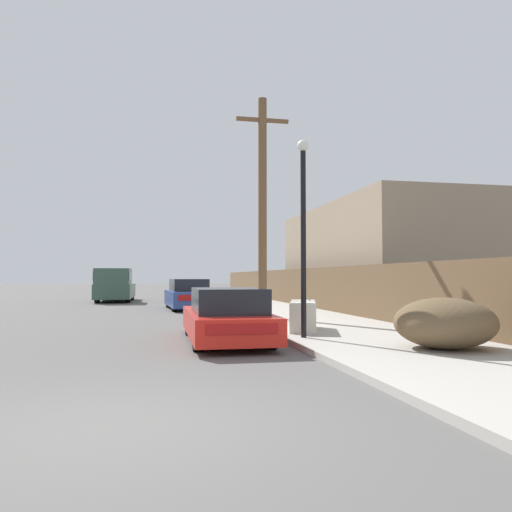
{
  "coord_description": "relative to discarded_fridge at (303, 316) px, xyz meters",
  "views": [
    {
      "loc": [
        0.3,
        -4.95,
        1.46
      ],
      "look_at": [
        3.74,
        11.42,
        2.17
      ],
      "focal_mm": 35.0,
      "sensor_mm": 36.0,
      "label": 1
    }
  ],
  "objects": [
    {
      "name": "street_lamp",
      "position": [
        -0.45,
        -1.5,
        2.22
      ],
      "size": [
        0.26,
        0.26,
        4.43
      ],
      "color": "black",
      "rests_on": "sidewalk_curb"
    },
    {
      "name": "parked_sports_car_red",
      "position": [
        -2.11,
        -0.99,
        0.07
      ],
      "size": [
        1.78,
        4.63,
        1.21
      ],
      "rotation": [
        0.0,
        0.0,
        -0.02
      ],
      "color": "red",
      "rests_on": "ground"
    },
    {
      "name": "building_right_house",
      "position": [
        6.9,
        9.74,
        1.9
      ],
      "size": [
        6.0,
        12.51,
        4.77
      ],
      "primitive_type": "cube",
      "color": "gray",
      "rests_on": "ground"
    },
    {
      "name": "ground_plane",
      "position": [
        -4.07,
        -7.2,
        -0.48
      ],
      "size": [
        220.0,
        220.0,
        0.0
      ],
      "primitive_type": "plane",
      "color": "#595654"
    },
    {
      "name": "sidewalk_curb",
      "position": [
        1.23,
        16.3,
        -0.42
      ],
      "size": [
        4.2,
        63.0,
        0.12
      ],
      "primitive_type": "cube",
      "color": "#ADA89E",
      "rests_on": "ground"
    },
    {
      "name": "discarded_fridge",
      "position": [
        0.0,
        0.0,
        0.0
      ],
      "size": [
        1.16,
        1.93,
        0.75
      ],
      "rotation": [
        0.0,
        0.0,
        -0.31
      ],
      "color": "silver",
      "rests_on": "sidewalk_curb"
    },
    {
      "name": "car_parked_mid",
      "position": [
        -2.13,
        10.73,
        0.16
      ],
      "size": [
        1.99,
        4.8,
        1.37
      ],
      "rotation": [
        0.0,
        0.0,
        0.05
      ],
      "color": "#2D478C",
      "rests_on": "ground"
    },
    {
      "name": "wooden_fence",
      "position": [
        3.18,
        12.66,
        0.51
      ],
      "size": [
        0.08,
        38.41,
        1.74
      ],
      "primitive_type": "cube",
      "color": "brown",
      "rests_on": "sidewalk_curb"
    },
    {
      "name": "utility_pole",
      "position": [
        -0.13,
        4.1,
        3.45
      ],
      "size": [
        1.8,
        0.29,
        7.39
      ],
      "color": "brown",
      "rests_on": "sidewalk_curb"
    },
    {
      "name": "brush_pile",
      "position": [
        1.62,
        -3.7,
        0.11
      ],
      "size": [
        1.88,
        1.83,
        0.95
      ],
      "color": "brown",
      "rests_on": "sidewalk_curb"
    },
    {
      "name": "pickup_truck",
      "position": [
        -5.87,
        18.44,
        0.49
      ],
      "size": [
        2.14,
        5.86,
        1.95
      ],
      "rotation": [
        0.0,
        0.0,
        3.12
      ],
      "color": "#385647",
      "rests_on": "ground"
    }
  ]
}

